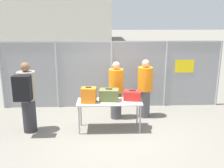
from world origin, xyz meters
The scene contains 11 objects.
ground_plane centered at (0.00, 0.00, 0.00)m, with size 120.00×120.00×0.00m, color slate.
fence_section centered at (0.02, 1.93, 1.10)m, with size 6.95×0.07×2.11m.
inspection_table centered at (-0.13, 0.18, 0.69)m, with size 1.62×0.65×0.76m.
suitcase_orange centered at (-0.64, 0.10, 0.95)m, with size 0.38×0.30×0.40m.
suitcase_olive centered at (-0.14, 0.24, 0.91)m, with size 0.50×0.36×0.32m.
suitcase_red centered at (0.46, 0.24, 0.88)m, with size 0.47×0.33×0.26m.
traveler_hooded centered at (-2.14, 0.08, 0.97)m, with size 0.44×0.68×1.77m.
security_worker_near centered at (0.08, 0.94, 0.85)m, with size 0.41×0.41×1.64m.
security_worker_far centered at (0.91, 1.01, 0.87)m, with size 0.42×0.42×1.68m.
utility_trailer centered at (1.36, 4.25, 0.37)m, with size 4.15×1.99×0.63m.
distant_hangar centered at (-5.03, 27.20, 3.20)m, with size 11.44×13.78×6.40m.
Camera 1 is at (-0.29, -5.77, 2.77)m, focal length 40.00 mm.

